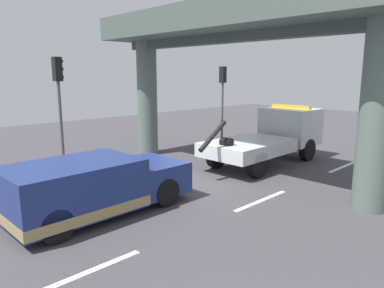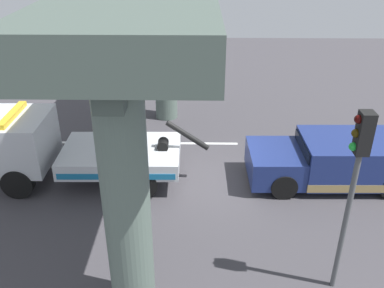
# 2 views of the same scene
# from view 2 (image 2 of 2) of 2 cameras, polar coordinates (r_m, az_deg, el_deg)

# --- Properties ---
(ground_plane) EXTENTS (60.00, 40.00, 0.10)m
(ground_plane) POSITION_cam_2_polar(r_m,az_deg,el_deg) (14.40, 1.82, -5.03)
(ground_plane) COLOR #423F44
(lane_stripe_west) EXTENTS (2.60, 0.16, 0.01)m
(lane_stripe_west) POSITION_cam_2_polar(r_m,az_deg,el_deg) (17.82, 21.39, -0.07)
(lane_stripe_west) COLOR silver
(lane_stripe_west) RESTS_ON ground
(lane_stripe_mid) EXTENTS (2.60, 0.16, 0.01)m
(lane_stripe_mid) POSITION_cam_2_polar(r_m,az_deg,el_deg) (16.69, 1.72, 0.08)
(lane_stripe_mid) COLOR silver
(lane_stripe_mid) RESTS_ON ground
(lane_stripe_east) EXTENTS (2.60, 0.16, 0.01)m
(lane_stripe_east) POSITION_cam_2_polar(r_m,az_deg,el_deg) (17.65, -18.16, 0.23)
(lane_stripe_east) COLOR silver
(lane_stripe_east) RESTS_ON ground
(tow_truck_white) EXTENTS (7.27, 2.48, 2.46)m
(tow_truck_white) POSITION_cam_2_polar(r_m,az_deg,el_deg) (14.46, -17.13, -0.50)
(tow_truck_white) COLOR silver
(tow_truck_white) RESTS_ON ground
(towed_van_green) EXTENTS (5.22, 2.27, 1.58)m
(towed_van_green) POSITION_cam_2_polar(r_m,az_deg,el_deg) (14.69, 18.85, -2.19)
(towed_van_green) COLOR navy
(towed_van_green) RESTS_ON ground
(overpass_structure) EXTENTS (3.60, 12.53, 6.36)m
(overpass_structure) POSITION_cam_2_polar(r_m,az_deg,el_deg) (12.44, -5.85, 16.19)
(overpass_structure) COLOR #596B60
(overpass_structure) RESTS_ON ground
(traffic_light_near) EXTENTS (0.39, 0.32, 4.52)m
(traffic_light_near) POSITION_cam_2_polar(r_m,az_deg,el_deg) (9.29, 21.25, -2.99)
(traffic_light_near) COLOR #515456
(traffic_light_near) RESTS_ON ground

